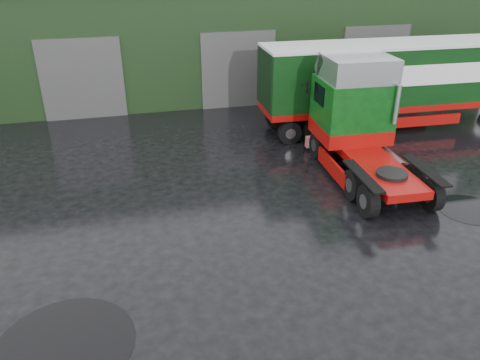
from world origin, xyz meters
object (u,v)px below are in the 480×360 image
object	(u,v)px
tree_back_b	(284,1)
lorry_right	(387,86)
hero_tractor	(374,126)
warehouse	(215,30)
wash_bucket	(375,139)

from	to	relation	value
tree_back_b	lorry_right	bearing A→B (deg)	-95.44
hero_tractor	tree_back_b	xyz separation A→B (m)	(5.50, 26.11, 1.59)
warehouse	tree_back_b	distance (m)	12.82
lorry_right	tree_back_b	xyz separation A→B (m)	(2.00, 21.00, 1.71)
hero_tractor	wash_bucket	world-z (taller)	hero_tractor
warehouse	hero_tractor	size ratio (longest dim) A/B	4.65
warehouse	lorry_right	distance (m)	12.58
hero_tractor	tree_back_b	distance (m)	26.73
hero_tractor	wash_bucket	xyz separation A→B (m)	(2.22, 3.42, -2.00)
hero_tractor	warehouse	bearing A→B (deg)	101.89
lorry_right	wash_bucket	size ratio (longest dim) A/B	44.10
lorry_right	wash_bucket	bearing A→B (deg)	-35.29
warehouse	hero_tractor	world-z (taller)	warehouse
warehouse	wash_bucket	xyz separation A→B (m)	(4.72, -12.68, -2.99)
hero_tractor	lorry_right	bearing A→B (deg)	58.65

